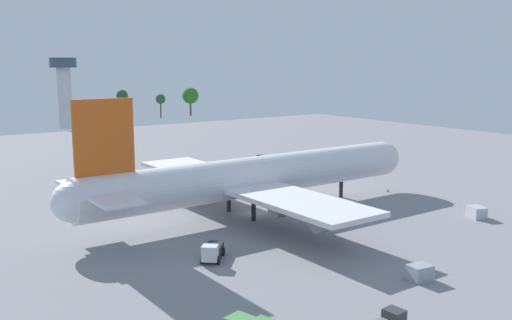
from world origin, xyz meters
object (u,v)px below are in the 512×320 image
at_px(cargo_airplane, 255,177).
at_px(maintenance_van, 212,251).
at_px(catering_truck, 257,161).
at_px(control_tower, 64,85).
at_px(cargo_container_aft, 420,273).
at_px(cargo_container_fore, 477,212).
at_px(safety_cone_nose, 388,190).

xyz_separation_m(cargo_airplane, maintenance_van, (-17.43, -15.22, -4.90)).
height_order(catering_truck, control_tower, control_tower).
relative_size(cargo_airplane, cargo_container_aft, 23.27).
distance_m(cargo_airplane, maintenance_van, 23.65).
distance_m(catering_truck, control_tower, 107.93).
relative_size(cargo_container_fore, cargo_container_aft, 1.25).
xyz_separation_m(catering_truck, cargo_container_fore, (1.09, -58.04, -0.29)).
distance_m(catering_truck, cargo_container_aft, 75.13).
relative_size(catering_truck, control_tower, 0.15).
distance_m(cargo_container_fore, control_tower, 165.48).
relative_size(cargo_container_aft, safety_cone_nose, 4.05).
relative_size(catering_truck, cargo_container_fore, 1.12).
relative_size(cargo_airplane, maintenance_van, 12.86).
bearing_deg(cargo_container_aft, catering_truck, 68.32).
bearing_deg(cargo_airplane, catering_truck, 53.62).
bearing_deg(cargo_airplane, cargo_container_fore, -40.17).
height_order(cargo_airplane, catering_truck, cargo_airplane).
bearing_deg(control_tower, cargo_container_aft, -95.16).
bearing_deg(cargo_airplane, safety_cone_nose, -3.78).
bearing_deg(maintenance_van, cargo_container_aft, -51.10).
xyz_separation_m(cargo_container_fore, cargo_container_aft, (-28.84, -11.78, -0.02)).
bearing_deg(catering_truck, control_tower, 96.36).
bearing_deg(cargo_airplane, cargo_container_aft, -92.98).
height_order(maintenance_van, control_tower, control_tower).
distance_m(safety_cone_nose, control_tower, 145.15).
bearing_deg(safety_cone_nose, catering_truck, 96.05).
bearing_deg(control_tower, catering_truck, -83.64).
distance_m(cargo_airplane, safety_cone_nose, 30.50).
distance_m(maintenance_van, cargo_container_fore, 45.12).
bearing_deg(cargo_container_fore, maintenance_van, 170.30).
relative_size(cargo_airplane, catering_truck, 16.66).
relative_size(cargo_airplane, cargo_container_fore, 18.67).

